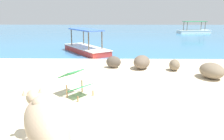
{
  "coord_description": "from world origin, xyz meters",
  "views": [
    {
      "loc": [
        -0.27,
        -2.9,
        2.11
      ],
      "look_at": [
        -0.35,
        3.0,
        0.55
      ],
      "focal_mm": 34.13,
      "sensor_mm": 36.0,
      "label": 1
    }
  ],
  "objects_px": {
    "boat_red": "(86,48)",
    "boat_white": "(194,31)",
    "cow": "(45,124)",
    "deck_chair_near": "(76,81)"
  },
  "relations": [
    {
      "from": "deck_chair_near",
      "to": "boat_red",
      "type": "bearing_deg",
      "value": 134.08
    },
    {
      "from": "deck_chair_near",
      "to": "boat_white",
      "type": "bearing_deg",
      "value": 101.56
    },
    {
      "from": "boat_red",
      "to": "boat_white",
      "type": "bearing_deg",
      "value": -73.75
    },
    {
      "from": "deck_chair_near",
      "to": "cow",
      "type": "bearing_deg",
      "value": -49.36
    },
    {
      "from": "cow",
      "to": "boat_red",
      "type": "height_order",
      "value": "boat_red"
    },
    {
      "from": "boat_red",
      "to": "boat_white",
      "type": "distance_m",
      "value": 16.38
    },
    {
      "from": "boat_red",
      "to": "boat_white",
      "type": "relative_size",
      "value": 0.96
    },
    {
      "from": "cow",
      "to": "boat_white",
      "type": "xyz_separation_m",
      "value": [
        9.78,
        21.77,
        -0.39
      ]
    },
    {
      "from": "cow",
      "to": "boat_white",
      "type": "bearing_deg",
      "value": -54.85
    },
    {
      "from": "cow",
      "to": "deck_chair_near",
      "type": "height_order",
      "value": "cow"
    }
  ]
}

